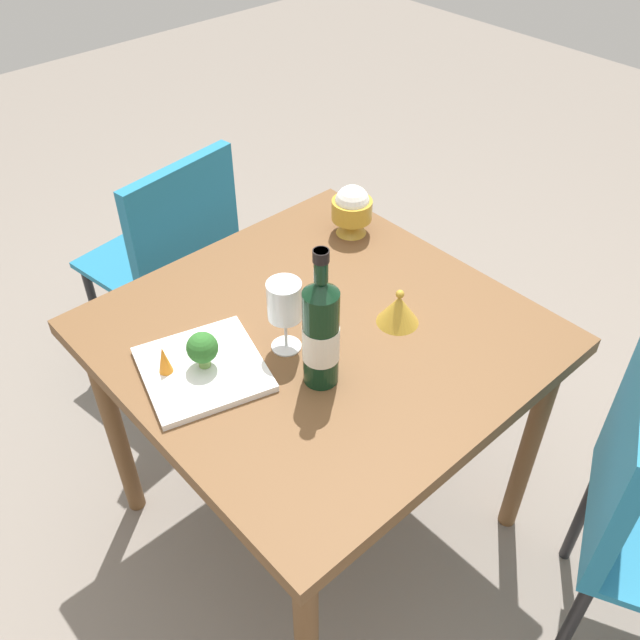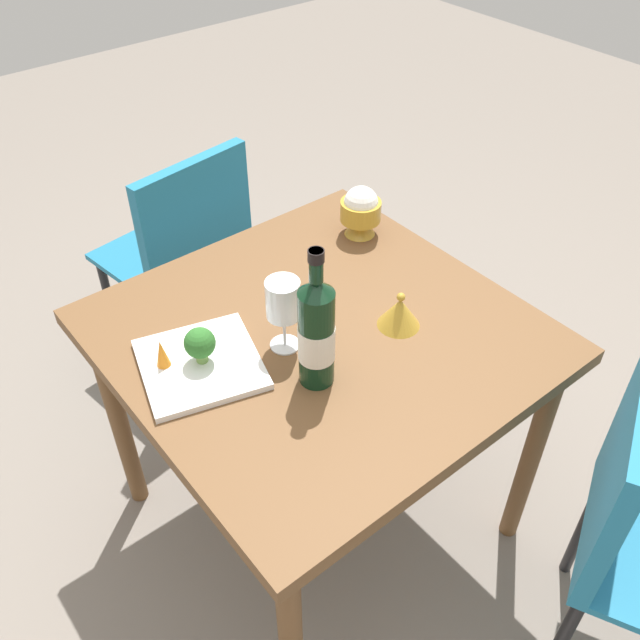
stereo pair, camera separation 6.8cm
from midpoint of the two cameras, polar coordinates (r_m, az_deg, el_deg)
ground_plane at (r=2.14m, az=0.95°, el=-15.65°), size 8.00×8.00×0.00m
dining_table at (r=1.64m, az=1.20°, el=-3.03°), size 0.91×0.91×0.73m
chair_near_window at (r=2.25m, az=-10.24°, el=6.14°), size 0.45×0.45×0.85m
wine_bottle at (r=1.38m, az=1.12°, el=-1.08°), size 0.08×0.08×0.33m
wine_glass at (r=1.46m, az=-1.75°, el=1.56°), size 0.08×0.08×0.18m
rice_bowl at (r=1.86m, az=4.46°, el=9.06°), size 0.11×0.11×0.14m
rice_bowl_lid at (r=1.58m, az=7.86°, el=0.62°), size 0.10×0.10×0.09m
serving_plate at (r=1.50m, az=-8.64°, el=-3.67°), size 0.31×0.31×0.02m
broccoli_floret at (r=1.47m, az=-8.64°, el=-1.98°), size 0.07×0.07×0.09m
carrot_garnish_left at (r=1.48m, az=-11.74°, el=-2.74°), size 0.03×0.03×0.07m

